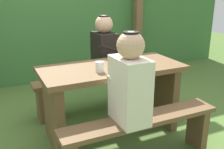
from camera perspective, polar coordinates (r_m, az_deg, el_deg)
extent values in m
plane|color=#4F6E31|center=(2.87, 0.00, -12.28)|extent=(12.00, 12.00, 0.00)
cube|color=#3C6E35|center=(4.66, -12.34, 12.93)|extent=(6.40, 0.79, 2.12)
cube|color=brown|center=(4.63, 5.65, 12.97)|extent=(0.12, 0.12, 2.08)
cube|color=brown|center=(2.58, 0.00, 1.30)|extent=(1.40, 0.64, 0.05)
cube|color=brown|center=(2.54, -12.47, -8.32)|extent=(0.08, 0.54, 0.68)
cube|color=brown|center=(3.00, 10.47, -3.98)|extent=(0.08, 0.54, 0.68)
cube|color=brown|center=(2.22, 6.46, -9.70)|extent=(1.40, 0.24, 0.04)
cube|color=brown|center=(2.67, 17.94, -10.83)|extent=(0.07, 0.22, 0.40)
cube|color=brown|center=(3.18, -4.44, -0.82)|extent=(1.40, 0.24, 0.04)
cube|color=brown|center=(3.11, -15.12, -6.23)|extent=(0.07, 0.22, 0.40)
cube|color=brown|center=(3.51, 5.16, -2.82)|extent=(0.07, 0.22, 0.40)
cube|color=silver|center=(2.05, 3.84, -3.48)|extent=(0.22, 0.34, 0.52)
sphere|color=tan|center=(1.94, 4.06, 6.27)|extent=(0.21, 0.21, 0.21)
cylinder|color=black|center=(1.93, 4.12, 8.87)|extent=(0.12, 0.12, 0.02)
cylinder|color=silver|center=(2.13, 2.08, 0.38)|extent=(0.25, 0.07, 0.15)
cube|color=black|center=(3.16, -1.70, 4.41)|extent=(0.22, 0.34, 0.52)
sphere|color=tan|center=(3.10, -1.76, 10.79)|extent=(0.21, 0.21, 0.21)
cylinder|color=black|center=(3.09, -1.78, 12.44)|extent=(0.12, 0.12, 0.02)
cylinder|color=black|center=(3.01, -0.65, 5.75)|extent=(0.25, 0.07, 0.15)
cylinder|color=silver|center=(2.39, -2.71, 1.69)|extent=(0.08, 0.08, 0.09)
cylinder|color=silver|center=(2.78, 4.71, 4.96)|extent=(0.06, 0.06, 0.19)
cylinder|color=silver|center=(2.75, 4.77, 7.49)|extent=(0.03, 0.03, 0.06)
cube|color=silver|center=(2.73, 5.57, 2.81)|extent=(0.09, 0.15, 0.01)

